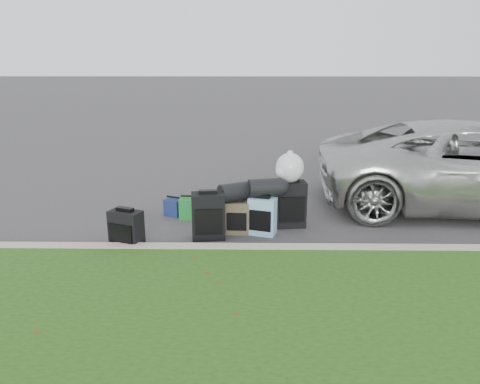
{
  "coord_description": "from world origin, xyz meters",
  "views": [
    {
      "loc": [
        -0.0,
        -6.82,
        2.58
      ],
      "look_at": [
        -0.1,
        0.2,
        0.55
      ],
      "focal_mm": 35.0,
      "sensor_mm": 36.0,
      "label": 1
    }
  ],
  "objects_px": {
    "tote_green": "(189,208)",
    "tote_navy": "(173,207)",
    "suitcase_large_black_left": "(208,216)",
    "suitcase_large_black_right": "(290,204)",
    "suitcase_teal": "(262,216)",
    "suv": "(479,166)",
    "suitcase_olive": "(237,217)",
    "suitcase_small_black": "(126,230)"
  },
  "relations": [
    {
      "from": "suitcase_small_black",
      "to": "suitcase_teal",
      "type": "distance_m",
      "value": 1.99
    },
    {
      "from": "tote_navy",
      "to": "tote_green",
      "type": "bearing_deg",
      "value": -1.39
    },
    {
      "from": "suitcase_teal",
      "to": "suitcase_large_black_right",
      "type": "xyz_separation_m",
      "value": [
        0.44,
        0.36,
        0.08
      ]
    },
    {
      "from": "suv",
      "to": "suitcase_large_black_right",
      "type": "distance_m",
      "value": 3.51
    },
    {
      "from": "suitcase_small_black",
      "to": "suitcase_large_black_right",
      "type": "distance_m",
      "value": 2.53
    },
    {
      "from": "suitcase_teal",
      "to": "suitcase_large_black_right",
      "type": "relative_size",
      "value": 0.79
    },
    {
      "from": "suitcase_teal",
      "to": "tote_green",
      "type": "bearing_deg",
      "value": 166.13
    },
    {
      "from": "tote_green",
      "to": "tote_navy",
      "type": "bearing_deg",
      "value": 159.57
    },
    {
      "from": "suitcase_olive",
      "to": "suitcase_teal",
      "type": "xyz_separation_m",
      "value": [
        0.38,
        -0.05,
        0.04
      ]
    },
    {
      "from": "suv",
      "to": "suitcase_olive",
      "type": "distance_m",
      "value": 4.39
    },
    {
      "from": "suitcase_olive",
      "to": "suitcase_teal",
      "type": "distance_m",
      "value": 0.38
    },
    {
      "from": "suitcase_olive",
      "to": "suitcase_large_black_right",
      "type": "height_order",
      "value": "suitcase_large_black_right"
    },
    {
      "from": "suv",
      "to": "suitcase_olive",
      "type": "bearing_deg",
      "value": 113.28
    },
    {
      "from": "suitcase_large_black_right",
      "to": "tote_navy",
      "type": "height_order",
      "value": "suitcase_large_black_right"
    },
    {
      "from": "suitcase_small_black",
      "to": "tote_green",
      "type": "distance_m",
      "value": 1.5
    },
    {
      "from": "tote_green",
      "to": "tote_navy",
      "type": "relative_size",
      "value": 1.2
    },
    {
      "from": "suitcase_small_black",
      "to": "suitcase_teal",
      "type": "height_order",
      "value": "suitcase_teal"
    },
    {
      "from": "suitcase_olive",
      "to": "tote_navy",
      "type": "height_order",
      "value": "suitcase_olive"
    },
    {
      "from": "suv",
      "to": "suitcase_large_black_left",
      "type": "relative_size",
      "value": 7.96
    },
    {
      "from": "tote_green",
      "to": "suv",
      "type": "bearing_deg",
      "value": 11.52
    },
    {
      "from": "suv",
      "to": "suitcase_large_black_left",
      "type": "bearing_deg",
      "value": 114.33
    },
    {
      "from": "suv",
      "to": "tote_navy",
      "type": "xyz_separation_m",
      "value": [
        -5.26,
        -0.47,
        -0.62
      ]
    },
    {
      "from": "suitcase_large_black_left",
      "to": "suv",
      "type": "bearing_deg",
      "value": 11.54
    },
    {
      "from": "suv",
      "to": "suitcase_small_black",
      "type": "bearing_deg",
      "value": 114.9
    },
    {
      "from": "suitcase_teal",
      "to": "tote_navy",
      "type": "distance_m",
      "value": 1.71
    },
    {
      "from": "suitcase_olive",
      "to": "suitcase_large_black_right",
      "type": "bearing_deg",
      "value": 23.9
    },
    {
      "from": "suv",
      "to": "suitcase_olive",
      "type": "relative_size",
      "value": 11.07
    },
    {
      "from": "suitcase_small_black",
      "to": "suitcase_teal",
      "type": "xyz_separation_m",
      "value": [
        1.9,
        0.6,
        0.01
      ]
    },
    {
      "from": "tote_green",
      "to": "tote_navy",
      "type": "xyz_separation_m",
      "value": [
        -0.28,
        0.13,
        -0.03
      ]
    },
    {
      "from": "suitcase_small_black",
      "to": "suitcase_teal",
      "type": "relative_size",
      "value": 0.98
    },
    {
      "from": "suitcase_large_black_left",
      "to": "suitcase_large_black_right",
      "type": "distance_m",
      "value": 1.35
    },
    {
      "from": "suitcase_small_black",
      "to": "suitcase_large_black_right",
      "type": "height_order",
      "value": "suitcase_large_black_right"
    },
    {
      "from": "suitcase_large_black_right",
      "to": "tote_green",
      "type": "bearing_deg",
      "value": 160.74
    },
    {
      "from": "suitcase_teal",
      "to": "suitcase_large_black_right",
      "type": "bearing_deg",
      "value": 56.54
    },
    {
      "from": "suv",
      "to": "tote_navy",
      "type": "relative_size",
      "value": 19.24
    },
    {
      "from": "suitcase_olive",
      "to": "suitcase_teal",
      "type": "bearing_deg",
      "value": -3.97
    },
    {
      "from": "suitcase_large_black_left",
      "to": "suitcase_olive",
      "type": "relative_size",
      "value": 1.39
    },
    {
      "from": "suitcase_teal",
      "to": "tote_green",
      "type": "xyz_separation_m",
      "value": [
        -1.19,
        0.72,
        -0.11
      ]
    },
    {
      "from": "suitcase_teal",
      "to": "tote_green",
      "type": "height_order",
      "value": "suitcase_teal"
    },
    {
      "from": "suv",
      "to": "suitcase_large_black_right",
      "type": "xyz_separation_m",
      "value": [
        -3.35,
        -0.96,
        -0.4
      ]
    },
    {
      "from": "suitcase_small_black",
      "to": "tote_navy",
      "type": "height_order",
      "value": "suitcase_small_black"
    },
    {
      "from": "suitcase_small_black",
      "to": "suitcase_large_black_left",
      "type": "height_order",
      "value": "suitcase_large_black_left"
    }
  ]
}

